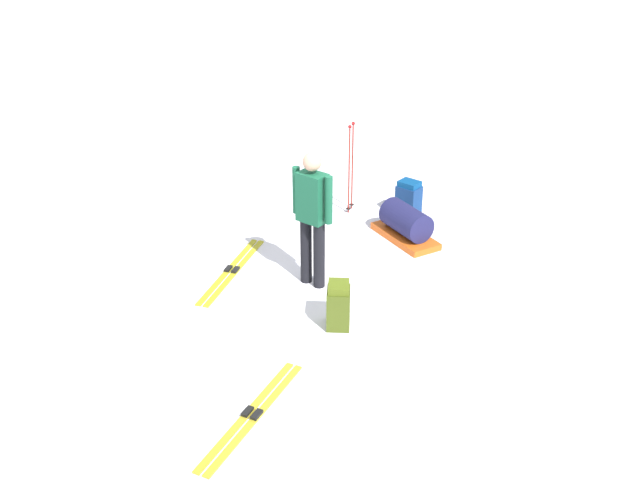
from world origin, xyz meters
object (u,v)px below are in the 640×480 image
object	(u,v)px
skier_standing	(312,213)
backpack_bright	(338,305)
ski_poles_planted_near	(351,163)
gear_sled	(406,224)
ski_pair_far	(252,415)
ski_pair_near	(232,271)
backpack_large_dark	(409,199)

from	to	relation	value
skier_standing	backpack_bright	size ratio (longest dim) A/B	3.16
ski_poles_planted_near	gear_sled	world-z (taller)	ski_poles_planted_near
ski_pair_far	ski_poles_planted_near	size ratio (longest dim) A/B	1.28
skier_standing	backpack_bright	distance (m)	1.20
ski_pair_near	ski_poles_planted_near	bearing A→B (deg)	-3.47
backpack_bright	backpack_large_dark	bearing A→B (deg)	16.11
backpack_bright	gear_sled	distance (m)	2.36
backpack_bright	ski_pair_far	bearing A→B (deg)	-172.26
skier_standing	backpack_large_dark	size ratio (longest dim) A/B	3.19
ski_pair_near	backpack_large_dark	distance (m)	2.96
gear_sled	backpack_large_dark	bearing A→B (deg)	27.77
ski_pair_near	backpack_large_dark	bearing A→B (deg)	-18.22
skier_standing	ski_poles_planted_near	bearing A→B (deg)	22.48
backpack_large_dark	gear_sled	xyz separation A→B (m)	(-0.71, -0.37, -0.03)
ski_pair_near	ski_poles_planted_near	xyz separation A→B (m)	(2.43, -0.15, 0.73)
ski_pair_near	skier_standing	bearing A→B (deg)	-69.74
backpack_large_dark	gear_sled	world-z (taller)	backpack_large_dark
backpack_bright	ski_poles_planted_near	xyz separation A→B (m)	(2.64, 1.65, 0.48)
ski_pair_near	gear_sled	distance (m)	2.47
ski_pair_far	backpack_bright	distance (m)	1.77
skier_standing	backpack_large_dark	bearing A→B (deg)	1.84
skier_standing	ski_pair_far	world-z (taller)	skier_standing
backpack_large_dark	ski_poles_planted_near	size ratio (longest dim) A/B	0.40
ski_pair_far	gear_sled	xyz separation A→B (m)	(4.04, 0.73, 0.21)
ski_pair_far	backpack_bright	world-z (taller)	backpack_bright
ski_pair_near	backpack_bright	xyz separation A→B (m)	(-0.21, -1.79, 0.25)
skier_standing	backpack_large_dark	xyz separation A→B (m)	(2.43, 0.08, -0.70)
ski_pair_near	ski_poles_planted_near	size ratio (longest dim) A/B	1.29
ski_pair_near	gear_sled	world-z (taller)	gear_sled
skier_standing	ski_pair_near	bearing A→B (deg)	110.26
ski_pair_far	gear_sled	distance (m)	4.11
backpack_large_dark	ski_poles_planted_near	world-z (taller)	ski_poles_planted_near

